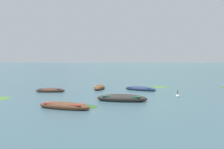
# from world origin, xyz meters

# --- Properties ---
(ground_plane) EXTENTS (6000.00, 6000.00, 0.00)m
(ground_plane) POSITION_xyz_m (0.00, 1500.00, 0.00)
(ground_plane) COLOR #385660
(mountain_1) EXTENTS (1303.99, 1303.99, 541.73)m
(mountain_1) POSITION_xyz_m (-782.79, 2114.34, 270.87)
(mountain_1) COLOR slate
(mountain_1) RESTS_ON ground
(mountain_2) EXTENTS (1191.90, 1191.90, 398.20)m
(mountain_2) POSITION_xyz_m (-51.14, 2269.26, 199.10)
(mountain_2) COLOR slate
(mountain_2) RESTS_ON ground
(mountain_3) EXTENTS (1785.22, 1785.22, 550.38)m
(mountain_3) POSITION_xyz_m (490.85, 2076.37, 275.19)
(mountain_3) COLOR slate
(mountain_3) RESTS_ON ground
(mountain_4) EXTENTS (609.09, 609.09, 244.38)m
(mountain_4) POSITION_xyz_m (1042.81, 2155.61, 122.19)
(mountain_4) COLOR slate
(mountain_4) RESTS_ON ground
(rowboat_0) EXTENTS (4.81, 2.47, 0.81)m
(rowboat_0) POSITION_xyz_m (2.38, 17.19, 0.25)
(rowboat_0) COLOR #2D2826
(rowboat_0) RESTS_ON ground
(rowboat_2) EXTENTS (4.13, 3.38, 0.61)m
(rowboat_2) POSITION_xyz_m (5.21, 25.36, 0.19)
(rowboat_2) COLOR navy
(rowboat_2) RESTS_ON ground
(rowboat_3) EXTENTS (3.54, 1.34, 0.63)m
(rowboat_3) POSITION_xyz_m (-5.61, 23.97, 0.20)
(rowboat_3) COLOR #4C3323
(rowboat_3) RESTS_ON ground
(rowboat_4) EXTENTS (4.40, 2.59, 0.65)m
(rowboat_4) POSITION_xyz_m (-2.20, 13.74, 0.20)
(rowboat_4) COLOR brown
(rowboat_4) RESTS_ON ground
(rowboat_8) EXTENTS (1.75, 4.07, 0.67)m
(rowboat_8) POSITION_xyz_m (0.09, 26.94, 0.21)
(rowboat_8) COLOR brown
(rowboat_8) RESTS_ON ground
(mooring_buoy) EXTENTS (0.38, 0.38, 0.82)m
(mooring_buoy) POSITION_xyz_m (8.15, 19.52, 0.09)
(mooring_buoy) COLOR silver
(mooring_buoy) RESTS_ON ground
(weed_patch_2) EXTENTS (3.29, 3.46, 0.14)m
(weed_patch_2) POSITION_xyz_m (8.41, 29.13, 0.00)
(weed_patch_2) COLOR #477033
(weed_patch_2) RESTS_ON ground
(weed_patch_4) EXTENTS (2.14, 2.25, 0.14)m
(weed_patch_4) POSITION_xyz_m (-0.74, 14.38, 0.00)
(weed_patch_4) COLOR #2D5628
(weed_patch_4) RESTS_ON ground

